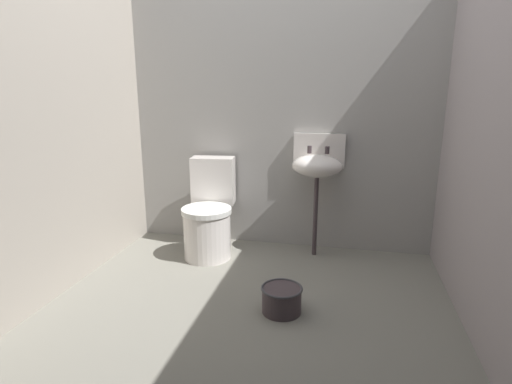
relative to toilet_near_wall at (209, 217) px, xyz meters
name	(u,v)px	position (x,y,z in m)	size (l,w,h in m)	color
ground_plane	(245,320)	(0.52, -0.88, -0.36)	(2.95, 2.85, 0.08)	slate
wall_back	(281,117)	(0.52, 0.40, 0.79)	(2.95, 0.10, 2.22)	gray
wall_left	(46,127)	(-0.80, -0.78, 0.79)	(0.10, 2.65, 2.22)	#9D9488
wall_right	(504,137)	(1.85, -0.78, 0.79)	(0.10, 2.65, 2.22)	gray
toilet_near_wall	(209,217)	(0.00, 0.00, 0.00)	(0.45, 0.63, 0.78)	silver
sink	(317,165)	(0.86, 0.19, 0.43)	(0.42, 0.35, 0.99)	#3B3134
bucket	(282,299)	(0.73, -0.80, -0.23)	(0.26, 0.26, 0.17)	#3B3134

